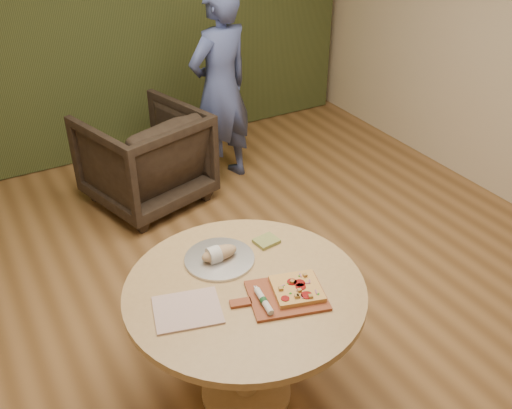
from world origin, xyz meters
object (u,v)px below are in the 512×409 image
object	(u,v)px
pizza_paddle	(285,296)
pedestal_table	(245,309)
flatbread_pizza	(297,289)
person_standing	(220,89)
armchair	(144,153)
cutlery_roll	(264,301)
serving_tray	(219,259)
bread_roll	(218,254)

from	to	relation	value
pizza_paddle	pedestal_table	bearing A→B (deg)	145.42
flatbread_pizza	person_standing	world-z (taller)	person_standing
armchair	flatbread_pizza	bearing A→B (deg)	72.22
pedestal_table	cutlery_roll	xyz separation A→B (m)	(0.01, -0.16, 0.17)
cutlery_roll	armchair	distance (m)	2.37
serving_tray	bread_roll	world-z (taller)	bread_roll
person_standing	flatbread_pizza	bearing A→B (deg)	56.03
pizza_paddle	serving_tray	bearing A→B (deg)	125.34
flatbread_pizza	armchair	world-z (taller)	armchair
pedestal_table	cutlery_roll	distance (m)	0.23
bread_roll	serving_tray	bearing A→B (deg)	0.00
serving_tray	pizza_paddle	bearing A→B (deg)	-71.15
bread_roll	armchair	xyz separation A→B (m)	(0.29, 1.93, -0.36)
cutlery_roll	person_standing	xyz separation A→B (m)	(0.96, 2.35, 0.06)
pizza_paddle	cutlery_roll	world-z (taller)	cutlery_roll
pizza_paddle	serving_tray	world-z (taller)	serving_tray
flatbread_pizza	person_standing	distance (m)	2.48
bread_roll	person_standing	distance (m)	2.19
pedestal_table	serving_tray	size ratio (longest dim) A/B	3.27
pedestal_table	person_standing	world-z (taller)	person_standing
pizza_paddle	serving_tray	distance (m)	0.42
cutlery_roll	armchair	bearing A→B (deg)	91.68
bread_roll	person_standing	world-z (taller)	person_standing
flatbread_pizza	person_standing	size ratio (longest dim) A/B	0.16
pizza_paddle	serving_tray	size ratio (longest dim) A/B	1.33
armchair	pizza_paddle	bearing A→B (deg)	70.62
pedestal_table	serving_tray	world-z (taller)	serving_tray
pedestal_table	pizza_paddle	bearing A→B (deg)	-51.07
bread_roll	person_standing	size ratio (longest dim) A/B	0.11
armchair	person_standing	size ratio (longest dim) A/B	0.52
pizza_paddle	armchair	size ratio (longest dim) A/B	0.54
serving_tray	armchair	world-z (taller)	armchair
cutlery_roll	armchair	size ratio (longest dim) A/B	0.23
serving_tray	person_standing	world-z (taller)	person_standing
flatbread_pizza	bread_roll	xyz separation A→B (m)	(-0.21, 0.41, 0.02)
armchair	serving_tray	bearing A→B (deg)	65.88
cutlery_roll	person_standing	bearing A→B (deg)	75.58
pedestal_table	flatbread_pizza	size ratio (longest dim) A/B	4.25
pizza_paddle	flatbread_pizza	xyz separation A→B (m)	(0.06, -0.00, 0.02)
bread_roll	armchair	world-z (taller)	armchair
armchair	cutlery_roll	bearing A→B (deg)	67.83
armchair	bread_roll	bearing A→B (deg)	65.62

